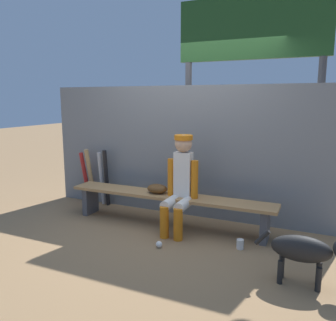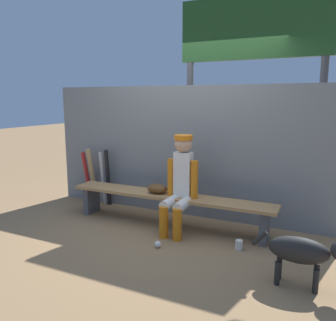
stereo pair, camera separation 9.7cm
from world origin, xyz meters
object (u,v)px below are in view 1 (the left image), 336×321
bat_aluminum_black (106,178)px  baseball (159,244)px  cup_on_bench (180,191)px  baseball_glove (157,189)px  bat_aluminum_silver (102,179)px  dugout_bench (168,201)px  dog (308,250)px  cup_on_ground (240,244)px  bat_aluminum_red (85,178)px  scoreboard (256,49)px  player_seated (180,181)px  bat_wood_tan (91,176)px

bat_aluminum_black → baseball: 1.81m
cup_on_bench → baseball_glove: bearing=-171.1°
bat_aluminum_silver → dugout_bench: bearing=-17.3°
baseball_glove → bat_aluminum_silver: bat_aluminum_silver is taller
dog → cup_on_ground: bearing=143.7°
bat_aluminum_silver → cup_on_ground: size_ratio=7.67×
bat_aluminum_silver → bat_aluminum_red: (-0.29, -0.02, -0.01)m
bat_aluminum_black → scoreboard: scoreboard is taller
dugout_bench → dog: (1.74, -0.84, -0.01)m
bat_aluminum_black → baseball: bat_aluminum_black is taller
bat_aluminum_black → cup_on_bench: bearing=-14.0°
cup_on_bench → bat_aluminum_silver: bearing=166.2°
player_seated → cup_on_ground: bearing=-15.0°
cup_on_bench → dog: size_ratio=0.13×
dugout_bench → baseball: bearing=-74.2°
dugout_bench → cup_on_bench: cup_on_bench is taller
player_seated → bat_wood_tan: bearing=163.8°
baseball → scoreboard: scoreboard is taller
baseball_glove → scoreboard: scoreboard is taller
dugout_bench → player_seated: 0.39m
baseball_glove → player_seated: bearing=-15.5°
bat_aluminum_black → dog: (2.97, -1.24, -0.11)m
baseball → cup_on_bench: (-0.03, 0.71, 0.45)m
baseball → cup_on_ground: (0.84, 0.34, 0.02)m
dugout_bench → dog: bearing=-25.8°
cup_on_ground → player_seated: bearing=165.0°
player_seated → cup_on_bench: size_ratio=11.09×
scoreboard → baseball_glove: bearing=-130.8°
player_seated → bat_aluminum_red: size_ratio=1.46×
bat_aluminum_silver → bat_aluminum_red: bat_aluminum_silver is taller
bat_aluminum_red → bat_aluminum_black: bearing=0.1°
bat_aluminum_black → bat_aluminum_red: bearing=-179.9°
bat_wood_tan → dog: (3.27, -1.25, -0.11)m
baseball_glove → cup_on_bench: 0.31m
cup_on_ground → cup_on_bench: (-0.88, 0.37, 0.43)m
player_seated → baseball_glove: (-0.37, 0.10, -0.16)m
baseball → scoreboard: (0.65, 1.82, 2.31)m
cup_on_bench → scoreboard: bearing=58.2°
bat_aluminum_black → bat_wood_tan: bearing=178.1°
cup_on_ground → cup_on_bench: cup_on_bench is taller
baseball → dog: bearing=-6.5°
bat_aluminum_black → scoreboard: 2.91m
baseball_glove → cup_on_ground: size_ratio=2.55×
bat_aluminum_black → scoreboard: bearing=20.1°
bat_aluminum_silver → bat_wood_tan: bat_wood_tan is taller
dugout_bench → bat_aluminum_red: bat_aluminum_red is taller
bat_aluminum_red → cup_on_ground: size_ratio=7.58×
cup_on_bench → dugout_bench: bearing=-162.5°
dugout_bench → dog: size_ratio=3.32×
dugout_bench → cup_on_ground: dugout_bench is taller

